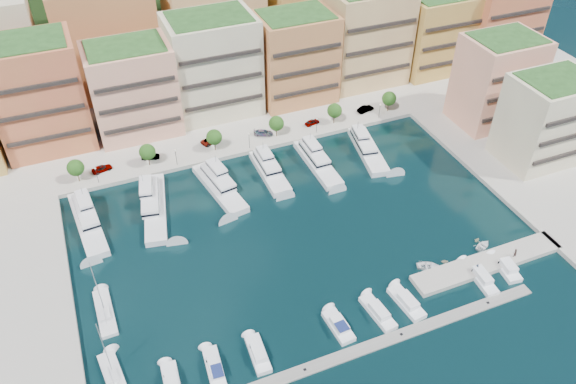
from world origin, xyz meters
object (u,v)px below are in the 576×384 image
Objects in this scene: car_0 at (102,168)px; tender_1 at (445,261)px; cruiser_8 at (480,277)px; cruiser_9 at (506,268)px; lamppost_1 at (176,155)px; person_0 at (477,268)px; yacht_1 at (154,205)px; lamppost_3 at (317,123)px; sailboat_0 at (113,375)px; cruiser_4 at (339,326)px; tender_2 at (483,246)px; cruiser_6 at (407,303)px; yacht_2 at (219,185)px; sailboat_1 at (105,313)px; car_5 at (365,109)px; yacht_4 at (316,161)px; cruiser_2 at (258,354)px; car_1 at (150,156)px; tree_5 at (389,99)px; tree_0 at (76,168)px; car_2 at (211,140)px; yacht_5 at (367,148)px; tree_4 at (335,111)px; tree_1 at (147,152)px; lamppost_2 at (249,138)px; yacht_0 at (87,219)px; lamppost_0 at (96,173)px; tree_3 at (276,123)px; cruiser_1 at (215,369)px; cruiser_5 at (378,313)px; car_3 at (263,133)px; cruiser_0 at (172,384)px; tree_2 at (214,137)px; car_4 at (312,122)px; tender_0 at (428,266)px; yacht_3 at (269,169)px.

tender_1 is at bearing -144.91° from car_0.
cruiser_9 is at bearing 0.21° from cruiser_8.
lamppost_1 reaches higher than person_0.
yacht_1 reaches higher than lamppost_1.
lamppost_3 is 0.32× the size of sailboat_0.
tender_2 is at bearing 10.84° from cruiser_4.
tender_2 is 2.18× the size of person_0.
yacht_2 is at bearing 115.84° from cruiser_6.
car_5 is (74.43, 41.73, 1.48)m from sailboat_1.
yacht_4 is 26.38m from car_5.
car_1 is at bearing 94.96° from cruiser_2.
tree_5 is 1.34× the size of car_1.
tree_0 reaches higher than yacht_1.
car_2 reaches higher than cruiser_4.
cruiser_4 is 35.65m from cruiser_9.
yacht_1 is 52.50m from yacht_5.
sailboat_1 is at bearing 98.73° from tender_1.
lamppost_3 is 1.00× the size of car_1.
tree_4 reaches higher than car_2.
lamppost_3 is at bearing -3.13° from tree_1.
lamppost_2 is at bearing -86.71° from car_1.
cruiser_6 is (13.61, 0.01, -0.02)m from cruiser_4.
tender_2 is at bearing -27.19° from yacht_0.
lamppost_3 is (58.00, -2.30, -0.92)m from tree_0.
lamppost_0 is 28.70m from car_2.
tree_3 is at bearing 23.39° from yacht_1.
cruiser_1 is (-1.45, -58.11, -4.17)m from tree_1.
cruiser_5 is (15.73, -44.60, -0.66)m from yacht_2.
person_0 is (44.35, 1.35, 1.33)m from cruiser_2.
lamppost_3 is 2.98× the size of tender_1.
cruiser_4 reaches higher than cruiser_5.
yacht_0 is 49.07m from cruiser_2.
cruiser_6 is at bearing -179.97° from cruiser_9.
car_3 is (29.10, 1.78, -3.06)m from tree_1.
lamppost_3 is at bearing 47.90° from cruiser_0.
lamppost_3 is at bearing 32.78° from sailboat_1.
sailboat_0 reaches higher than tree_2.
tree_0 is 73.28m from cruiser_5.
tree_4 reaches higher than cruiser_0.
cruiser_9 is at bearing -82.43° from yacht_5.
cruiser_0 is at bearing 125.54° from car_4.
tender_0 is at bearing -50.36° from tree_1.
cruiser_1 is 29.92m from cruiser_5.
sailboat_0 is 80.39m from car_4.
sailboat_1 reaches higher than tender_2.
car_3 is 29.20m from car_5.
yacht_0 is at bearing -138.41° from tree_1.
cruiser_5 is at bearing -85.95° from yacht_3.
car_0 reaches higher than car_4.
yacht_5 is (50.42, -13.31, -3.53)m from tree_1.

